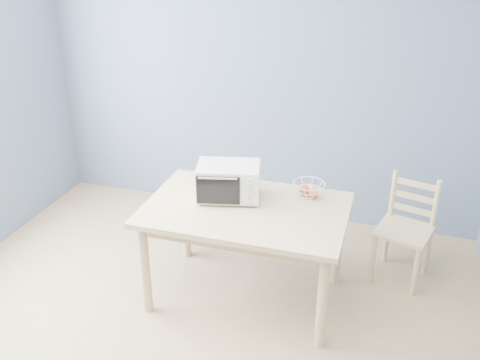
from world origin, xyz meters
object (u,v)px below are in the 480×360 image
(dining_table, at_px, (246,220))
(toaster_oven, at_px, (226,181))
(fruit_basket, at_px, (309,189))
(dining_chair, at_px, (405,231))

(dining_table, xyz_separation_m, toaster_oven, (-0.17, 0.09, 0.24))
(dining_table, xyz_separation_m, fruit_basket, (0.39, 0.30, 0.16))
(fruit_basket, bearing_deg, dining_table, -142.45)
(dining_table, bearing_deg, dining_chair, 29.04)
(toaster_oven, bearing_deg, dining_table, -41.36)
(dining_table, relative_size, dining_chair, 1.70)
(toaster_oven, bearing_deg, fruit_basket, 6.88)
(fruit_basket, relative_size, dining_chair, 0.30)
(toaster_oven, height_order, fruit_basket, toaster_oven)
(dining_table, xyz_separation_m, dining_chair, (1.10, 0.61, -0.24))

